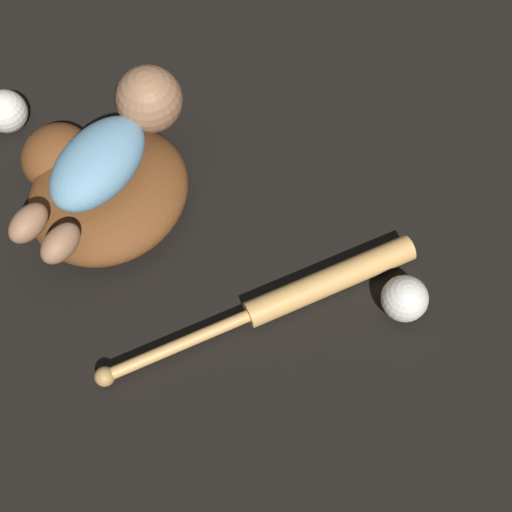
# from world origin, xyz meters

# --- Properties ---
(ground_plane) EXTENTS (6.00, 6.00, 0.00)m
(ground_plane) POSITION_xyz_m (0.00, 0.00, 0.00)
(ground_plane) COLOR black
(baseball_glove) EXTENTS (0.37, 0.37, 0.10)m
(baseball_glove) POSITION_xyz_m (-0.06, 0.05, 0.05)
(baseball_glove) COLOR brown
(baseball_glove) RESTS_ON ground
(baby_figure) EXTENTS (0.37, 0.25, 0.11)m
(baby_figure) POSITION_xyz_m (-0.02, 0.04, 0.15)
(baby_figure) COLOR #6693B2
(baby_figure) RESTS_ON baseball_glove
(baseball_bat) EXTENTS (0.57, 0.09, 0.05)m
(baseball_bat) POSITION_xyz_m (0.15, -0.29, 0.02)
(baseball_bat) COLOR tan
(baseball_bat) RESTS_ON ground
(baseball) EXTENTS (0.08, 0.08, 0.08)m
(baseball) POSITION_xyz_m (0.28, -0.39, 0.04)
(baseball) COLOR silver
(baseball) RESTS_ON ground
(baseball_spare) EXTENTS (0.08, 0.08, 0.08)m
(baseball_spare) POSITION_xyz_m (-0.15, 0.29, 0.04)
(baseball_spare) COLOR silver
(baseball_spare) RESTS_ON ground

